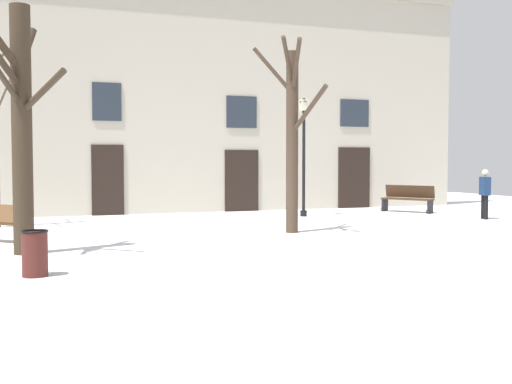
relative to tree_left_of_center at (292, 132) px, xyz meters
name	(u,v)px	position (x,y,z in m)	size (l,w,h in m)	color
ground_plane	(291,252)	(-1.42, -3.15, -2.57)	(36.69, 36.69, 0.00)	white
building_facade	(174,91)	(-1.41, 7.10, 1.71)	(22.93, 0.60, 8.48)	#BCB29E
tree_left_of_center	(292,132)	(0.00, 0.00, 0.00)	(1.45, 2.19, 4.87)	#423326
tree_center	(21,123)	(-6.50, -1.54, 0.03)	(1.48, 1.78, 4.91)	#382B1E
streetlamp	(304,144)	(2.26, 4.19, -0.18)	(0.30, 0.30, 3.91)	black
litter_bin	(35,253)	(-6.34, -4.14, -2.19)	(0.43, 0.43, 0.75)	#4C1E19
bench_far_corner	(408,198)	(6.45, 4.40, -2.08)	(1.41, 1.83, 0.96)	#3D2819
person_strolling	(485,192)	(7.20, 1.29, -1.71)	(0.31, 0.42, 1.57)	black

